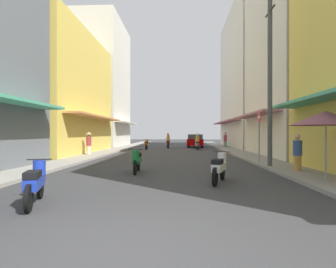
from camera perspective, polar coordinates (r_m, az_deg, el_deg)
name	(u,v)px	position (r m, az deg, el deg)	size (l,w,h in m)	color
ground_plane	(172,153)	(22.00, 0.74, -3.94)	(98.34, 98.34, 0.00)	#38383A
sidewalk_left	(106,152)	(22.78, -12.61, -3.65)	(1.69, 52.70, 0.12)	#9E9991
sidewalk_right	(238,153)	(22.44, 14.29, -3.71)	(1.69, 52.70, 0.12)	gray
building_left_mid	(53,94)	(23.31, -22.50, 7.57)	(7.05, 11.84, 9.18)	#EFD159
building_left_far	(98,85)	(34.38, -14.21, 9.70)	(7.05, 9.51, 14.56)	silver
building_right_mid	(306,46)	(21.54, 26.44, 15.84)	(7.05, 9.25, 14.81)	silver
building_right_far	(257,80)	(32.58, 17.78, 10.61)	(7.05, 13.51, 14.99)	silver
motorbike_green	(137,160)	(11.10, -6.44, -5.35)	(0.55, 1.81, 0.96)	black
motorbike_silver	(197,142)	(26.49, 6.05, -1.72)	(0.55, 1.81, 1.58)	black
motorbike_maroon	(168,141)	(29.16, -0.01, -1.55)	(0.56, 1.80, 1.58)	black
motorbike_white	(219,167)	(9.02, 10.51, -6.63)	(0.75, 1.74, 0.96)	black
motorbike_orange	(146,144)	(26.94, -4.45, -2.11)	(0.55, 1.81, 0.96)	black
motorbike_blue	(35,181)	(6.86, -25.59, -8.79)	(0.73, 1.75, 0.96)	black
parked_car	(195,141)	(31.26, 5.66, -1.37)	(2.04, 4.21, 1.45)	#8C0000
pedestrian_foreground	(89,143)	(19.76, -15.97, -1.69)	(0.44, 0.44, 1.66)	beige
pedestrian_far	(225,139)	(29.71, 11.69, -1.01)	(0.44, 0.44, 1.72)	#598C59
pedestrian_crossing	(297,154)	(11.92, 25.07, -3.72)	(0.34, 0.34, 1.54)	#BF8C3F
vendor_umbrella	(326,118)	(10.00, 29.69, 2.84)	(2.19, 2.19, 2.27)	#99999E
utility_pole	(270,82)	(13.20, 20.22, 10.09)	(0.20, 1.20, 7.54)	#4C4C4F
street_sign_no_entry	(259,130)	(14.24, 18.23, 0.74)	(0.07, 0.60, 2.65)	gray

